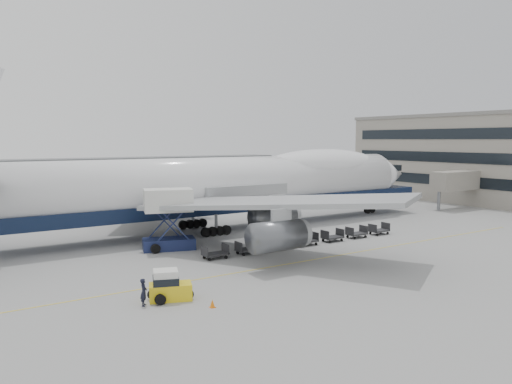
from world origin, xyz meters
TOP-DOWN VIEW (x-y plane):
  - ground at (0.00, 0.00)m, footprint 260.00×260.00m
  - apron_line at (0.00, -6.00)m, footprint 60.00×0.15m
  - hangar at (-10.00, 70.00)m, footprint 110.00×8.00m
  - airliner at (0.64, 12.00)m, footprint 67.00×55.30m
  - catering_truck at (-10.41, 5.42)m, footprint 5.63×4.57m
  - baggage_tug at (-16.88, -9.40)m, footprint 3.23×2.44m
  - ground_worker at (-18.76, -9.64)m, footprint 0.72×0.80m
  - traffic_cone at (-15.13, -12.48)m, footprint 0.36×0.36m
  - dolly_0 at (-8.45, -0.69)m, footprint 2.30×1.35m
  - dolly_1 at (-4.82, -0.69)m, footprint 2.30×1.35m
  - dolly_2 at (-1.19, -0.69)m, footprint 2.30×1.35m
  - dolly_3 at (2.43, -0.69)m, footprint 2.30×1.35m
  - dolly_4 at (6.06, -0.69)m, footprint 2.30×1.35m
  - dolly_5 at (9.69, -0.69)m, footprint 2.30×1.35m
  - dolly_6 at (13.32, -0.69)m, footprint 2.30×1.35m

SIDE VIEW (x-z plane):
  - ground at x=0.00m, z-range 0.00..0.00m
  - apron_line at x=0.00m, z-range 0.00..0.01m
  - traffic_cone at x=-15.13m, z-range -0.01..0.52m
  - dolly_0 at x=-8.45m, z-range -0.12..1.18m
  - dolly_1 at x=-4.82m, z-range -0.12..1.18m
  - dolly_2 at x=-1.19m, z-range -0.12..1.18m
  - dolly_3 at x=2.43m, z-range -0.12..1.18m
  - dolly_4 at x=6.06m, z-range -0.12..1.18m
  - dolly_5 at x=9.69m, z-range -0.12..1.18m
  - dolly_6 at x=13.32m, z-range -0.12..1.18m
  - ground_worker at x=-18.76m, z-range 0.00..1.85m
  - baggage_tug at x=-16.88m, z-range -0.12..1.99m
  - catering_truck at x=-10.41m, z-range 0.38..6.51m
  - hangar at x=-10.00m, z-range 0.00..7.00m
  - airliner at x=0.64m, z-range -4.37..15.61m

